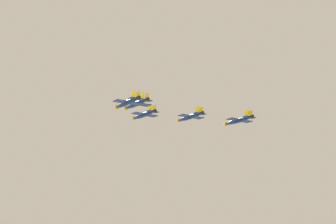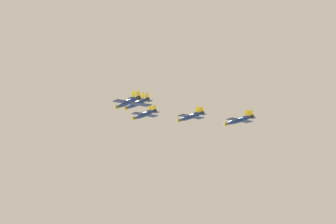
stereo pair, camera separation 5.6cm
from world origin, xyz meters
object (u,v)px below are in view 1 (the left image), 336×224
at_px(jet_right_outer, 238,120).
at_px(jet_left_outer, 127,102).
at_px(jet_right_wingman, 190,117).
at_px(jet_lead, 144,115).
at_px(jet_left_wingman, 136,104).

bearing_deg(jet_right_outer, jet_left_outer, 88.97).
relative_size(jet_left_outer, jet_right_outer, 0.97).
bearing_deg(jet_right_wingman, jet_right_outer, -140.43).
bearing_deg(jet_lead, jet_left_outer, 138.87).
bearing_deg(jet_right_wingman, jet_lead, 39.57).
distance_m(jet_right_wingman, jet_right_outer, 19.49).
bearing_deg(jet_right_outer, jet_left_wingman, 67.56).
distance_m(jet_lead, jet_right_wingman, 19.41).
bearing_deg(jet_right_outer, jet_right_wingman, 39.34).
relative_size(jet_lead, jet_left_wingman, 1.00).
relative_size(jet_left_wingman, jet_right_wingman, 1.01).
xyz_separation_m(jet_left_wingman, jet_left_outer, (18.09, 6.72, -4.57)).
distance_m(jet_left_wingman, jet_right_outer, 40.51).
xyz_separation_m(jet_left_wingman, jet_right_outer, (-25.51, 31.16, -4.36)).
height_order(jet_left_wingman, jet_left_outer, jet_left_wingman).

